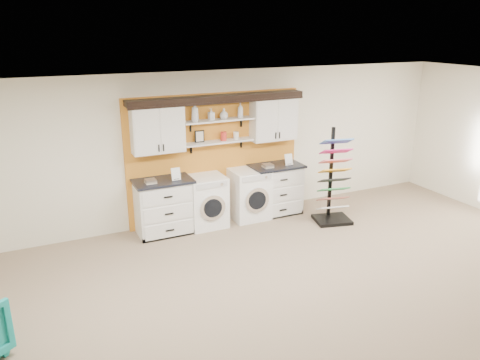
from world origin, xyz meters
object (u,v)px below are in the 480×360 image
washer (206,201)px  dryer (249,194)px  base_cabinet_left (164,207)px  base_cabinet_right (276,189)px  sample_rack (333,193)px

washer → dryer: dryer is taller
base_cabinet_left → dryer: size_ratio=1.05×
base_cabinet_left → washer: bearing=-0.2°
base_cabinet_right → washer: bearing=-179.9°
washer → base_cabinet_right: bearing=0.1°
base_cabinet_left → sample_rack: bearing=-15.1°
base_cabinet_right → dryer: 0.58m
base_cabinet_left → base_cabinet_right: bearing=0.0°
base_cabinet_left → dryer: 1.68m
washer → sample_rack: size_ratio=0.53×
base_cabinet_right → dryer: base_cabinet_right is taller
base_cabinet_right → sample_rack: (0.78, -0.82, 0.06)m
base_cabinet_right → sample_rack: sample_rack is taller
base_cabinet_right → sample_rack: bearing=-46.5°
dryer → sample_rack: bearing=-31.0°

